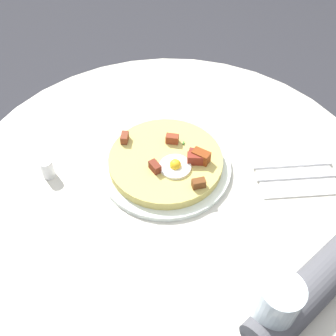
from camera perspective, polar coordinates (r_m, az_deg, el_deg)
The scene contains 9 objects.
ground_plane at distance 1.52m, azimuth 0.21°, elevation -19.68°, with size 6.00×6.00×0.00m, color #2D2D33.
dining_table at distance 1.02m, azimuth 0.30°, elevation -8.00°, with size 0.94×0.94×0.74m.
pizza_plate at distance 0.90m, azimuth -0.34°, elevation 0.29°, with size 0.29×0.29×0.01m, color silver.
breakfast_pizza at distance 0.89m, azimuth -0.15°, elevation 1.04°, with size 0.25×0.25×0.05m.
napkin at distance 0.94m, azimuth 17.49°, elevation -0.49°, with size 0.17×0.14×0.00m, color white.
fork at distance 0.92m, azimuth 17.86°, elevation -1.15°, with size 0.18×0.01×0.01m, color silver.
knife at distance 0.95m, azimuth 17.25°, elevation 0.51°, with size 0.18×0.01×0.01m, color silver.
water_glass at distance 0.68m, azimuth 14.93°, elevation -18.69°, with size 0.07×0.07×0.14m, color silver.
salt_shaker at distance 0.91m, azimuth -16.80°, elevation -0.09°, with size 0.03×0.03×0.05m, color white.
Camera 1 is at (0.45, -0.34, 1.42)m, focal length 42.80 mm.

